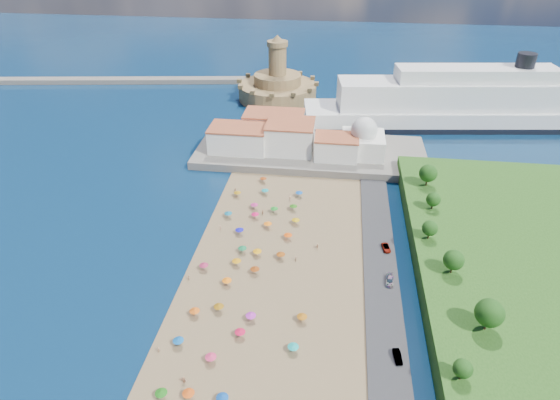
# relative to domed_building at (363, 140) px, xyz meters

# --- Properties ---
(ground) EXTENTS (700.00, 700.00, 0.00)m
(ground) POSITION_rel_domed_building_xyz_m (-30.00, -71.00, -8.97)
(ground) COLOR #071938
(ground) RESTS_ON ground
(terrace) EXTENTS (90.00, 36.00, 3.00)m
(terrace) POSITION_rel_domed_building_xyz_m (-20.00, 2.00, -7.47)
(terrace) COLOR #59544C
(terrace) RESTS_ON ground
(jetty) EXTENTS (18.00, 70.00, 2.40)m
(jetty) POSITION_rel_domed_building_xyz_m (-42.00, 37.00, -7.77)
(jetty) COLOR #59544C
(jetty) RESTS_ON ground
(breakwater) EXTENTS (199.03, 34.77, 2.60)m
(breakwater) POSITION_rel_domed_building_xyz_m (-140.00, 82.00, -7.67)
(breakwater) COLOR #59544C
(breakwater) RESTS_ON ground
(waterfront_buildings) EXTENTS (57.00, 29.00, 11.00)m
(waterfront_buildings) POSITION_rel_domed_building_xyz_m (-33.05, 2.64, -1.10)
(waterfront_buildings) COLOR silver
(waterfront_buildings) RESTS_ON terrace
(domed_building) EXTENTS (16.00, 16.00, 15.00)m
(domed_building) POSITION_rel_domed_building_xyz_m (0.00, 0.00, 0.00)
(domed_building) COLOR silver
(domed_building) RESTS_ON terrace
(fortress) EXTENTS (40.00, 40.00, 32.40)m
(fortress) POSITION_rel_domed_building_xyz_m (-42.00, 67.00, -2.29)
(fortress) COLOR #987F4C
(fortress) RESTS_ON ground
(cruise_ship) EXTENTS (150.05, 40.82, 32.44)m
(cruise_ship) POSITION_rel_domed_building_xyz_m (48.26, 43.06, 0.63)
(cruise_ship) COLOR black
(cruise_ship) RESTS_ON ground
(beach_parasols) EXTENTS (30.43, 118.48, 2.20)m
(beach_parasols) POSITION_rel_domed_building_xyz_m (-31.36, -79.59, -6.83)
(beach_parasols) COLOR gray
(beach_parasols) RESTS_ON beach
(beachgoers) EXTENTS (33.57, 99.93, 1.81)m
(beachgoers) POSITION_rel_domed_building_xyz_m (-32.36, -71.05, -7.87)
(beachgoers) COLOR tan
(beachgoers) RESTS_ON beach
(parked_cars) EXTENTS (2.75, 43.24, 1.42)m
(parked_cars) POSITION_rel_domed_building_xyz_m (6.00, -72.31, -7.60)
(parked_cars) COLOR gray
(parked_cars) RESTS_ON promenade
(hillside_trees) EXTENTS (16.98, 108.09, 7.88)m
(hillside_trees) POSITION_rel_domed_building_xyz_m (19.75, -81.92, 1.25)
(hillside_trees) COLOR #382314
(hillside_trees) RESTS_ON hillside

